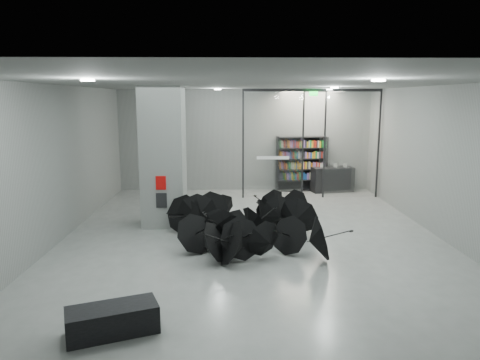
{
  "coord_description": "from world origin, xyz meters",
  "views": [
    {
      "loc": [
        -0.57,
        -10.88,
        3.66
      ],
      "look_at": [
        -0.3,
        1.5,
        1.4
      ],
      "focal_mm": 33.58,
      "sensor_mm": 36.0,
      "label": 1
    }
  ],
  "objects_px": {
    "bench": "(112,320)",
    "umbrella_cluster": "(243,229)",
    "column": "(163,157)",
    "bookshelf": "(302,164)",
    "shop_counter": "(332,179)"
  },
  "relations": [
    {
      "from": "column",
      "to": "bookshelf",
      "type": "height_order",
      "value": "column"
    },
    {
      "from": "shop_counter",
      "to": "umbrella_cluster",
      "type": "height_order",
      "value": "umbrella_cluster"
    },
    {
      "from": "bookshelf",
      "to": "shop_counter",
      "type": "xyz_separation_m",
      "value": [
        1.2,
        -0.21,
        -0.6
      ]
    },
    {
      "from": "column",
      "to": "shop_counter",
      "type": "relative_size",
      "value": 2.45
    },
    {
      "from": "shop_counter",
      "to": "umbrella_cluster",
      "type": "distance_m",
      "value": 7.28
    },
    {
      "from": "bench",
      "to": "umbrella_cluster",
      "type": "relative_size",
      "value": 0.31
    },
    {
      "from": "column",
      "to": "umbrella_cluster",
      "type": "relative_size",
      "value": 0.9
    },
    {
      "from": "umbrella_cluster",
      "to": "shop_counter",
      "type": "bearing_deg",
      "value": 59.21
    },
    {
      "from": "bench",
      "to": "umbrella_cluster",
      "type": "xyz_separation_m",
      "value": [
        2.18,
        4.58,
        0.09
      ]
    },
    {
      "from": "shop_counter",
      "to": "umbrella_cluster",
      "type": "xyz_separation_m",
      "value": [
        -3.73,
        -6.25,
        -0.17
      ]
    },
    {
      "from": "shop_counter",
      "to": "column",
      "type": "bearing_deg",
      "value": -153.31
    },
    {
      "from": "bench",
      "to": "bookshelf",
      "type": "height_order",
      "value": "bookshelf"
    },
    {
      "from": "bookshelf",
      "to": "umbrella_cluster",
      "type": "bearing_deg",
      "value": -118.47
    },
    {
      "from": "column",
      "to": "bench",
      "type": "bearing_deg",
      "value": -89.42
    },
    {
      "from": "column",
      "to": "bookshelf",
      "type": "relative_size",
      "value": 1.84
    }
  ]
}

